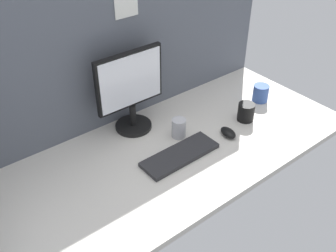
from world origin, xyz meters
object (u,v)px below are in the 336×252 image
mug_black_travel (246,112)px  mug_ceramic_blue (261,93)px  keyboard (180,155)px  monitor (131,89)px  mouse (228,133)px  mug_steel (179,128)px

mug_black_travel → mug_ceramic_blue: bearing=20.9°
keyboard → mug_ceramic_blue: (65.26, 9.65, 3.64)cm
monitor → mouse: bearing=-47.2°
keyboard → mug_black_travel: (45.08, 1.94, 3.64)cm
monitor → mug_ceramic_blue: 74.47cm
mug_steel → mouse: bearing=-37.2°
mouse → mug_ceramic_blue: 38.78cm
mouse → monitor: bearing=141.4°
keyboard → mug_steel: mug_steel is taller
mouse → mug_ceramic_blue: mug_ceramic_blue is taller
mouse → mug_ceramic_blue: (36.80, 11.86, 2.94)cm
monitor → mug_ceramic_blue: monitor is taller
keyboard → mug_steel: bearing=51.7°
monitor → mug_steel: 29.34cm
mug_steel → mug_black_travel: size_ratio=1.03×
mug_steel → mug_black_travel: (35.66, -10.29, -0.15)cm
keyboard → mug_ceramic_blue: 66.07cm
keyboard → mug_ceramic_blue: size_ratio=3.99×
mouse → mug_steel: 24.09cm
mug_steel → keyboard: bearing=-127.6°
monitor → mug_ceramic_blue: bearing=-18.3°
monitor → mouse: monitor is taller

